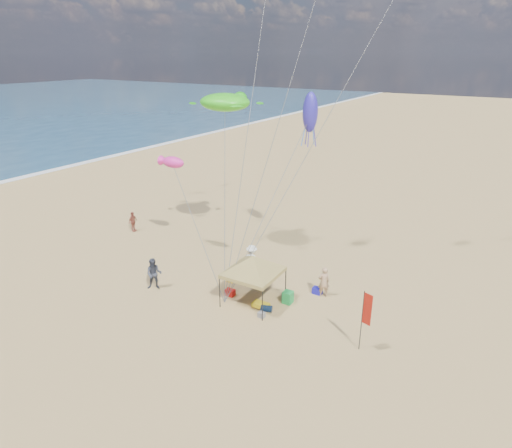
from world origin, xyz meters
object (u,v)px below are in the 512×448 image
object	(u,v)px
chair_green	(288,297)
person_near_a	(324,282)
canopy_tent	(253,258)
chair_yellow	(232,276)
person_far_a	(133,222)
feather_flag	(366,312)
person_near_b	(154,274)
beach_cart	(261,305)
person_near_c	(252,259)
cooler_red	(230,292)
cooler_blue	(317,291)

from	to	relation	value
chair_green	person_near_a	xyz separation A→B (m)	(1.36, 1.72, 0.56)
canopy_tent	chair_yellow	size ratio (longest dim) A/B	7.65
chair_green	person_far_a	distance (m)	15.50
chair_green	person_near_a	bearing A→B (deg)	51.68
feather_flag	person_near_b	bearing A→B (deg)	-176.32
canopy_tent	beach_cart	distance (m)	2.65
canopy_tent	person_near_c	world-z (taller)	canopy_tent
feather_flag	chair_green	bearing A→B (deg)	158.77
cooler_red	beach_cart	world-z (taller)	cooler_red
person_near_b	person_far_a	distance (m)	9.68
cooler_red	person_near_a	bearing A→B (deg)	31.31
feather_flag	cooler_red	size ratio (longest dim) A/B	5.76
person_far_a	feather_flag	bearing A→B (deg)	-112.34
feather_flag	chair_yellow	bearing A→B (deg)	165.45
cooler_blue	beach_cart	size ratio (longest dim) A/B	0.60
cooler_red	person_near_a	xyz separation A→B (m)	(4.54, 2.76, 0.72)
feather_flag	person_near_c	size ratio (longest dim) A/B	1.64
person_near_a	person_near_c	distance (m)	4.99
cooler_red	person_near_c	bearing A→B (deg)	98.28
cooler_blue	chair_yellow	xyz separation A→B (m)	(-5.04, -1.37, 0.16)
cooler_red	chair_yellow	bearing A→B (deg)	121.11
canopy_tent	chair_green	size ratio (longest dim) A/B	7.65
cooler_blue	beach_cart	world-z (taller)	cooler_blue
canopy_tent	person_near_a	distance (m)	4.44
cooler_blue	person_far_a	size ratio (longest dim) A/B	0.34
feather_flag	person_near_b	size ratio (longest dim) A/B	1.63
canopy_tent	cooler_red	world-z (taller)	canopy_tent
chair_yellow	person_far_a	world-z (taller)	person_far_a
person_near_c	person_far_a	size ratio (longest dim) A/B	1.20
cooler_blue	beach_cart	bearing A→B (deg)	-122.59
person_near_b	chair_green	bearing A→B (deg)	-14.29
person_far_a	beach_cart	bearing A→B (deg)	-115.33
cooler_red	chair_green	bearing A→B (deg)	18.17
person_near_a	feather_flag	bearing A→B (deg)	95.40
chair_green	person_far_a	size ratio (longest dim) A/B	0.44
chair_yellow	person_near_b	xyz separation A→B (m)	(-3.33, -3.14, 0.61)
cooler_blue	feather_flag	bearing A→B (deg)	-42.98
feather_flag	cooler_blue	world-z (taller)	feather_flag
chair_yellow	person_near_c	distance (m)	1.72
cooler_red	person_near_b	size ratio (longest dim) A/B	0.28
feather_flag	chair_yellow	distance (m)	9.48
cooler_blue	chair_green	world-z (taller)	chair_green
person_near_b	chair_yellow	bearing A→B (deg)	8.81
chair_yellow	person_far_a	xyz separation A→B (m)	(-11.13, 2.60, 0.44)
cooler_blue	beach_cart	distance (m)	3.62
canopy_tent	feather_flag	world-z (taller)	canopy_tent
cooler_blue	person_near_c	distance (m)	4.67
feather_flag	person_far_a	distance (m)	20.79
feather_flag	chair_green	distance (m)	5.59
feather_flag	person_near_c	xyz separation A→B (m)	(-8.58, 3.89, -1.13)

